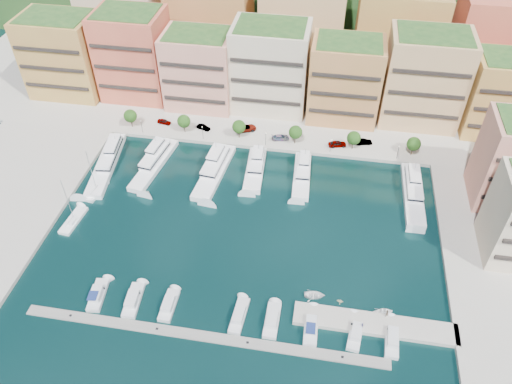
% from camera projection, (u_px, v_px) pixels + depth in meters
% --- Properties ---
extents(ground, '(400.00, 400.00, 0.00)m').
position_uv_depth(ground, '(245.00, 227.00, 117.93)').
color(ground, black).
rests_on(ground, ground).
extents(north_quay, '(220.00, 64.00, 2.00)m').
position_uv_depth(north_quay, '(280.00, 91.00, 162.98)').
color(north_quay, '#9E998E').
rests_on(north_quay, ground).
extents(hillside, '(240.00, 40.00, 58.00)m').
position_uv_depth(hillside, '(296.00, 29.00, 197.86)').
color(hillside, '#163415').
rests_on(hillside, ground).
extents(south_pontoon, '(72.00, 2.20, 0.35)m').
position_uv_depth(south_pontoon, '(202.00, 336.00, 96.49)').
color(south_pontoon, gray).
rests_on(south_pontoon, ground).
extents(finger_pier, '(32.00, 5.00, 2.00)m').
position_uv_depth(finger_pier, '(374.00, 326.00, 98.25)').
color(finger_pier, '#9E998E').
rests_on(finger_pier, ground).
extents(apartment_0, '(22.00, 16.50, 24.80)m').
position_uv_depth(apartment_0, '(64.00, 55.00, 153.38)').
color(apartment_0, '#B89443').
rests_on(apartment_0, north_quay).
extents(apartment_1, '(20.00, 16.50, 26.80)m').
position_uv_depth(apartment_1, '(134.00, 55.00, 151.45)').
color(apartment_1, '#DD6A49').
rests_on(apartment_1, north_quay).
extents(apartment_2, '(20.00, 15.50, 22.80)m').
position_uv_depth(apartment_2, '(200.00, 69.00, 148.76)').
color(apartment_2, tan).
rests_on(apartment_2, north_quay).
extents(apartment_3, '(22.00, 16.50, 25.80)m').
position_uv_depth(apartment_3, '(270.00, 67.00, 146.62)').
color(apartment_3, beige).
rests_on(apartment_3, north_quay).
extents(apartment_4, '(20.00, 15.50, 23.80)m').
position_uv_depth(apartment_4, '(345.00, 80.00, 143.13)').
color(apartment_4, '#C77B4A').
rests_on(apartment_4, north_quay).
extents(apartment_5, '(22.00, 16.50, 26.80)m').
position_uv_depth(apartment_5, '(424.00, 79.00, 140.87)').
color(apartment_5, tan).
rests_on(apartment_5, north_quay).
extents(apartment_6, '(20.00, 15.50, 22.80)m').
position_uv_depth(apartment_6, '(505.00, 95.00, 138.06)').
color(apartment_6, '#B89443').
rests_on(apartment_6, north_quay).
extents(backblock_0, '(26.00, 18.00, 30.00)m').
position_uv_depth(backblock_0, '(124.00, 17.00, 167.66)').
color(backblock_0, beige).
rests_on(backblock_0, north_quay).
extents(backblock_1, '(26.00, 18.00, 30.00)m').
position_uv_depth(backblock_1, '(211.00, 23.00, 163.96)').
color(backblock_1, '#C77B4A').
rests_on(backblock_1, north_quay).
extents(backblock_2, '(26.00, 18.00, 30.00)m').
position_uv_depth(backblock_2, '(302.00, 30.00, 160.27)').
color(backblock_2, tan).
rests_on(backblock_2, north_quay).
extents(backblock_3, '(26.00, 18.00, 30.00)m').
position_uv_depth(backblock_3, '(397.00, 37.00, 156.58)').
color(backblock_3, '#B89443').
rests_on(backblock_3, north_quay).
extents(backblock_4, '(26.00, 18.00, 30.00)m').
position_uv_depth(backblock_4, '(497.00, 44.00, 152.89)').
color(backblock_4, '#DD6A49').
rests_on(backblock_4, north_quay).
extents(tree_0, '(3.80, 3.80, 5.65)m').
position_uv_depth(tree_0, '(130.00, 116.00, 143.99)').
color(tree_0, '#473323').
rests_on(tree_0, north_quay).
extents(tree_1, '(3.80, 3.80, 5.65)m').
position_uv_depth(tree_1, '(184.00, 121.00, 142.02)').
color(tree_1, '#473323').
rests_on(tree_1, north_quay).
extents(tree_2, '(3.80, 3.80, 5.65)m').
position_uv_depth(tree_2, '(239.00, 127.00, 140.05)').
color(tree_2, '#473323').
rests_on(tree_2, north_quay).
extents(tree_3, '(3.80, 3.80, 5.65)m').
position_uv_depth(tree_3, '(296.00, 132.00, 138.08)').
color(tree_3, '#473323').
rests_on(tree_3, north_quay).
extents(tree_4, '(3.80, 3.80, 5.65)m').
position_uv_depth(tree_4, '(354.00, 138.00, 136.11)').
color(tree_4, '#473323').
rests_on(tree_4, north_quay).
extents(tree_5, '(3.80, 3.80, 5.65)m').
position_uv_depth(tree_5, '(414.00, 144.00, 134.14)').
color(tree_5, '#473323').
rests_on(tree_5, north_quay).
extents(lamppost_0, '(0.30, 0.30, 4.20)m').
position_uv_depth(lamppost_0, '(141.00, 124.00, 142.44)').
color(lamppost_0, black).
rests_on(lamppost_0, north_quay).
extents(lamppost_1, '(0.30, 0.30, 4.20)m').
position_uv_depth(lamppost_1, '(203.00, 131.00, 140.23)').
color(lamppost_1, black).
rests_on(lamppost_1, north_quay).
extents(lamppost_2, '(0.30, 0.30, 4.20)m').
position_uv_depth(lamppost_2, '(266.00, 137.00, 138.01)').
color(lamppost_2, black).
rests_on(lamppost_2, north_quay).
extents(lamppost_3, '(0.30, 0.30, 4.20)m').
position_uv_depth(lamppost_3, '(331.00, 143.00, 135.80)').
color(lamppost_3, black).
rests_on(lamppost_3, north_quay).
extents(lamppost_4, '(0.30, 0.30, 4.20)m').
position_uv_depth(lamppost_4, '(398.00, 150.00, 133.58)').
color(lamppost_4, black).
rests_on(lamppost_4, north_quay).
extents(yacht_0, '(7.86, 26.55, 7.30)m').
position_uv_depth(yacht_0, '(107.00, 160.00, 134.52)').
color(yacht_0, white).
rests_on(yacht_0, ground).
extents(yacht_1, '(7.47, 22.71, 7.30)m').
position_uv_depth(yacht_1, '(155.00, 162.00, 134.27)').
color(yacht_1, white).
rests_on(yacht_1, ground).
extents(yacht_2, '(7.28, 23.12, 7.30)m').
position_uv_depth(yacht_2, '(215.00, 168.00, 132.05)').
color(yacht_2, white).
rests_on(yacht_2, ground).
extents(yacht_3, '(5.54, 17.78, 7.30)m').
position_uv_depth(yacht_3, '(255.00, 167.00, 132.49)').
color(yacht_3, white).
rests_on(yacht_3, ground).
extents(yacht_4, '(5.15, 18.41, 7.30)m').
position_uv_depth(yacht_4, '(302.00, 173.00, 130.77)').
color(yacht_4, white).
rests_on(yacht_4, ground).
extents(yacht_6, '(4.80, 23.17, 7.30)m').
position_uv_depth(yacht_6, '(413.00, 191.00, 125.62)').
color(yacht_6, white).
rests_on(yacht_6, ground).
extents(cruiser_1, '(3.67, 8.23, 2.66)m').
position_uv_depth(cruiser_1, '(98.00, 295.00, 102.92)').
color(cruiser_1, silver).
rests_on(cruiser_1, ground).
extents(cruiser_2, '(3.42, 8.57, 2.55)m').
position_uv_depth(cruiser_2, '(133.00, 300.00, 102.00)').
color(cruiser_2, silver).
rests_on(cruiser_2, ground).
extents(cruiser_3, '(2.60, 7.62, 2.55)m').
position_uv_depth(cruiser_3, '(169.00, 306.00, 101.07)').
color(cruiser_3, silver).
rests_on(cruiser_3, ground).
extents(cruiser_5, '(3.02, 8.50, 2.55)m').
position_uv_depth(cruiser_5, '(239.00, 316.00, 99.28)').
color(cruiser_5, silver).
rests_on(cruiser_5, ground).
extents(cruiser_6, '(2.79, 8.03, 2.55)m').
position_uv_depth(cruiser_6, '(272.00, 321.00, 98.46)').
color(cruiser_6, silver).
rests_on(cruiser_6, ground).
extents(cruiser_7, '(2.82, 8.56, 2.66)m').
position_uv_depth(cruiser_7, '(311.00, 326.00, 97.48)').
color(cruiser_7, silver).
rests_on(cruiser_7, ground).
extents(cruiser_8, '(3.44, 8.29, 2.55)m').
position_uv_depth(cruiser_8, '(356.00, 333.00, 96.45)').
color(cruiser_8, silver).
rests_on(cruiser_8, ground).
extents(cruiser_9, '(2.95, 8.79, 2.55)m').
position_uv_depth(cruiser_9, '(392.00, 338.00, 95.60)').
color(cruiser_9, silver).
rests_on(cruiser_9, ground).
extents(sailboat_2, '(3.89, 8.42, 13.20)m').
position_uv_depth(sailboat_2, '(96.00, 191.00, 126.79)').
color(sailboat_2, white).
rests_on(sailboat_2, ground).
extents(sailboat_1, '(3.63, 9.44, 13.20)m').
position_uv_depth(sailboat_1, '(73.00, 221.00, 119.04)').
color(sailboat_1, white).
rests_on(sailboat_1, ground).
extents(tender_0, '(4.65, 3.55, 0.90)m').
position_uv_depth(tender_0, '(315.00, 295.00, 103.04)').
color(tender_0, white).
rests_on(tender_0, ground).
extents(tender_2, '(4.71, 4.03, 0.82)m').
position_uv_depth(tender_2, '(383.00, 313.00, 100.00)').
color(tender_2, white).
rests_on(tender_2, ground).
extents(tender_1, '(1.58, 1.41, 0.74)m').
position_uv_depth(tender_1, '(340.00, 301.00, 102.08)').
color(tender_1, beige).
rests_on(tender_1, ground).
extents(car_0, '(4.29, 2.28, 1.39)m').
position_uv_depth(car_0, '(164.00, 122.00, 147.20)').
color(car_0, gray).
rests_on(car_0, north_quay).
extents(car_1, '(4.35, 2.68, 1.35)m').
position_uv_depth(car_1, '(203.00, 127.00, 145.08)').
color(car_1, gray).
rests_on(car_1, north_quay).
extents(car_2, '(6.73, 4.86, 1.70)m').
position_uv_depth(car_2, '(246.00, 128.00, 144.54)').
color(car_2, gray).
rests_on(car_2, north_quay).
extents(car_3, '(5.27, 3.23, 1.43)m').
position_uv_depth(car_3, '(280.00, 137.00, 141.39)').
color(car_3, gray).
rests_on(car_3, north_quay).
extents(car_4, '(5.29, 3.17, 1.69)m').
position_uv_depth(car_4, '(337.00, 144.00, 138.97)').
color(car_4, gray).
rests_on(car_4, north_quay).
extents(car_5, '(4.73, 2.58, 1.48)m').
position_uv_depth(car_5, '(364.00, 142.00, 139.80)').
color(car_5, gray).
rests_on(car_5, north_quay).
extents(person_0, '(0.55, 0.74, 1.84)m').
position_uv_depth(person_0, '(362.00, 326.00, 95.96)').
color(person_0, '#26254A').
rests_on(person_0, finger_pier).
extents(person_1, '(1.08, 1.02, 1.76)m').
position_uv_depth(person_1, '(386.00, 313.00, 98.18)').
color(person_1, '#47392A').
rests_on(person_1, finger_pier).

